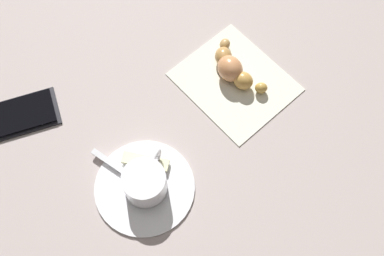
{
  "coord_description": "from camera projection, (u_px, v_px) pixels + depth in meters",
  "views": [
    {
      "loc": [
        0.16,
        0.26,
        0.69
      ],
      "look_at": [
        0.01,
        0.0,
        0.02
      ],
      "focal_mm": 44.77,
      "sensor_mm": 36.0,
      "label": 1
    }
  ],
  "objects": [
    {
      "name": "cell_phone",
      "position": [
        13.0,
        117.0,
        0.76
      ],
      "size": [
        0.16,
        0.1,
        0.01
      ],
      "color": "black",
      "rests_on": "ground"
    },
    {
      "name": "saucer",
      "position": [
        145.0,
        187.0,
        0.71
      ],
      "size": [
        0.15,
        0.15,
        0.01
      ],
      "primitive_type": "cylinder",
      "color": "white",
      "rests_on": "ground"
    },
    {
      "name": "sugar_packet",
      "position": [
        145.0,
        161.0,
        0.72
      ],
      "size": [
        0.06,
        0.06,
        0.01
      ],
      "primitive_type": "cube",
      "rotation": [
        0.0,
        0.0,
        5.54
      ],
      "color": "beige",
      "rests_on": "saucer"
    },
    {
      "name": "espresso_cup",
      "position": [
        145.0,
        182.0,
        0.68
      ],
      "size": [
        0.08,
        0.07,
        0.05
      ],
      "color": "white",
      "rests_on": "saucer"
    },
    {
      "name": "napkin",
      "position": [
        235.0,
        82.0,
        0.79
      ],
      "size": [
        0.18,
        0.2,
        0.0
      ],
      "primitive_type": "cube",
      "rotation": [
        0.0,
        0.0,
        0.19
      ],
      "color": "silver",
      "rests_on": "ground"
    },
    {
      "name": "croissant",
      "position": [
        232.0,
        68.0,
        0.77
      ],
      "size": [
        0.06,
        0.12,
        0.04
      ],
      "color": "tan",
      "rests_on": "napkin"
    },
    {
      "name": "ground_plane",
      "position": [
        194.0,
        128.0,
        0.75
      ],
      "size": [
        1.8,
        1.8,
        0.0
      ],
      "primitive_type": "plane",
      "color": "#AD9E9A"
    },
    {
      "name": "teaspoon",
      "position": [
        136.0,
        181.0,
        0.71
      ],
      "size": [
        0.06,
        0.12,
        0.01
      ],
      "color": "silver",
      "rests_on": "saucer"
    }
  ]
}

